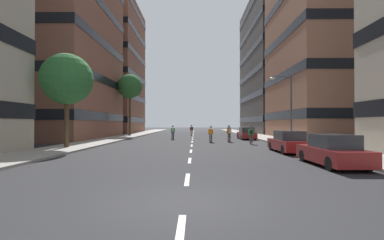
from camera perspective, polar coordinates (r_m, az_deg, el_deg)
name	(u,v)px	position (r m, az deg, el deg)	size (l,w,h in m)	color
ground_plane	(193,138)	(37.42, 0.14, -3.81)	(182.18, 182.18, 0.00)	#28282B
sidewalk_left	(127,136)	(42.46, -13.44, -3.32)	(3.81, 83.50, 0.14)	#9E9991
sidewalk_right	(259,136)	(42.33, 13.83, -3.33)	(3.81, 83.50, 0.14)	#9E9991
lane_markings	(193,137)	(40.05, 0.16, -3.60)	(0.16, 72.20, 0.01)	silver
building_left_mid	(55,29)	(43.13, -26.81, 16.56)	(13.81, 18.74, 29.36)	brown
building_left_far	(106,69)	(62.06, -17.57, 10.22)	(13.81, 17.57, 27.29)	brown
building_right_mid	(332,23)	(43.14, 27.23, 17.65)	(13.81, 16.79, 30.93)	#9E6B51
building_right_far	(281,66)	(61.98, 18.19, 10.66)	(13.81, 23.64, 28.19)	#4C4744
parked_car_near	(332,151)	(14.76, 27.29, -5.86)	(1.82, 4.40, 1.52)	maroon
parked_car_mid	(247,134)	(35.35, 11.34, -2.84)	(1.82, 4.40, 1.52)	maroon
parked_car_far	(289,142)	(20.35, 19.56, -4.44)	(1.82, 4.40, 1.52)	maroon
street_tree_near	(67,79)	(24.25, -24.69, 7.73)	(4.07, 4.07, 7.49)	#4C3823
street_tree_mid	(130,87)	(44.48, -12.87, 6.80)	(3.81, 3.81, 9.65)	#4C3823
streetlamp_right	(287,102)	(27.91, 19.32, 3.66)	(2.13, 0.30, 6.50)	#3F3F44
skater_0	(173,131)	(34.58, -4.04, -2.38)	(0.53, 0.90, 1.78)	brown
skater_1	(229,130)	(41.93, 7.72, -2.08)	(0.57, 0.92, 1.78)	brown
skater_2	(211,133)	(29.41, 3.95, -2.74)	(0.56, 0.92, 1.78)	brown
skater_3	(229,133)	(30.03, 7.79, -2.64)	(0.57, 0.92, 1.78)	brown
skater_4	(192,129)	(44.86, -0.10, -1.99)	(0.54, 0.91, 1.78)	brown
skater_5	(251,134)	(27.35, 12.24, -2.82)	(0.56, 0.92, 1.78)	brown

